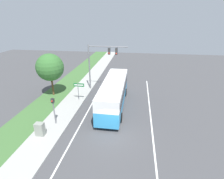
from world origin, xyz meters
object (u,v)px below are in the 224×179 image
at_px(signal_gantry, 100,59).
at_px(street_sign, 79,88).
at_px(bus, 114,92).
at_px(utility_cabinet, 40,129).
at_px(pedestrian_signal, 53,107).

xyz_separation_m(signal_gantry, street_sign, (-2.01, -4.12, -2.94)).
bearing_deg(street_sign, bus, -10.33).
bearing_deg(street_sign, utility_cabinet, -98.98).
distance_m(signal_gantry, pedestrian_signal, 10.47).
xyz_separation_m(signal_gantry, utility_cabinet, (-3.21, -11.74, -3.98)).
bearing_deg(pedestrian_signal, signal_gantry, 74.59).
bearing_deg(utility_cabinet, bus, 49.10).
distance_m(bus, signal_gantry, 6.30).
xyz_separation_m(bus, street_sign, (-4.66, 0.85, -0.13)).
relative_size(signal_gantry, street_sign, 2.68).
distance_m(signal_gantry, street_sign, 5.44).
relative_size(bus, utility_cabinet, 8.52).
distance_m(street_sign, utility_cabinet, 7.79).
bearing_deg(bus, utility_cabinet, -130.90).
height_order(pedestrian_signal, utility_cabinet, pedestrian_signal).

